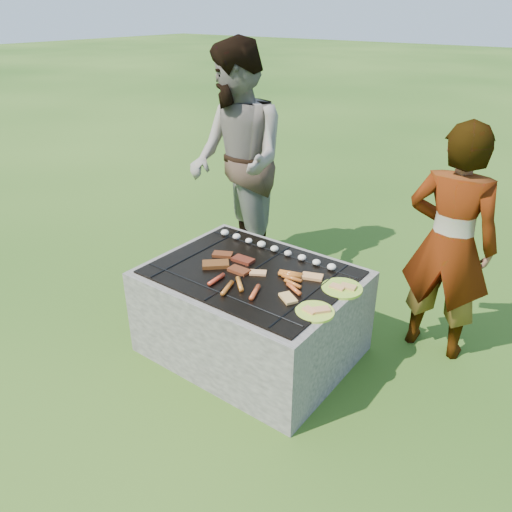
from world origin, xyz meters
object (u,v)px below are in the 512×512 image
at_px(fire_pit, 251,315).
at_px(plate_far, 342,288).
at_px(cook, 449,244).
at_px(plate_near, 315,311).
at_px(bystander, 237,162).

relative_size(fire_pit, plate_far, 4.61).
bearing_deg(cook, plate_far, 53.74).
height_order(plate_far, plate_near, same).
bearing_deg(bystander, plate_far, 4.77).
distance_m(cook, bystander, 1.83).
bearing_deg(cook, fire_pit, 35.88).
bearing_deg(bystander, fire_pit, -14.17).
height_order(plate_near, bystander, bystander).
relative_size(fire_pit, bystander, 0.68).
relative_size(fire_pit, cook, 0.83).
height_order(plate_near, cook, cook).
xyz_separation_m(plate_far, bystander, (-1.41, 0.76, 0.35)).
height_order(fire_pit, plate_far, plate_far).
xyz_separation_m(plate_far, plate_near, (0.00, -0.31, -0.00)).
xyz_separation_m(plate_near, cook, (0.41, 0.94, 0.17)).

